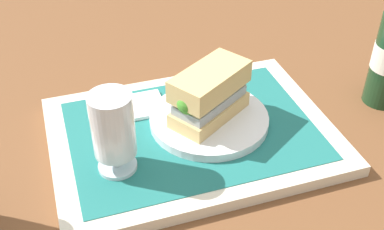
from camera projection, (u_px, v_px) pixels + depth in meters
ground_plane at (192, 140)px, 0.78m from camera, size 3.00×3.00×0.00m
tray at (192, 135)px, 0.78m from camera, size 0.44×0.32×0.02m
placemat at (192, 130)px, 0.77m from camera, size 0.38×0.27×0.00m
plate at (209, 119)px, 0.78m from camera, size 0.19×0.19×0.01m
sandwich at (208, 94)px, 0.75m from camera, size 0.14×0.12×0.08m
beer_glass at (113, 129)px, 0.66m from camera, size 0.06×0.06×0.12m
napkin_folded at (137, 106)px, 0.82m from camera, size 0.09×0.07×0.01m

